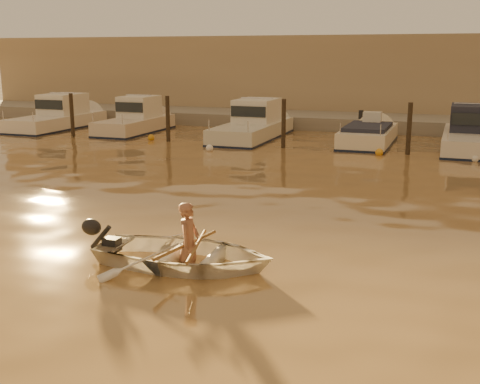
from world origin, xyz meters
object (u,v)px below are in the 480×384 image
at_px(person, 189,243).
at_px(moored_boat_1, 135,120).
at_px(moored_boat_4, 473,134).
at_px(dinghy, 184,254).
at_px(moored_boat_3, 368,139).
at_px(waterfront_building, 347,77).
at_px(moored_boat_2, 252,125).
at_px(moored_boat_0, 57,116).

height_order(person, moored_boat_1, moored_boat_1).
relative_size(person, moored_boat_4, 0.22).
relative_size(dinghy, moored_boat_1, 0.57).
xyz_separation_m(person, moored_boat_3, (0.85, 16.51, -0.23)).
relative_size(dinghy, waterfront_building, 0.07).
distance_m(moored_boat_2, moored_boat_4, 9.44).
bearing_deg(moored_boat_4, moored_boat_0, 180.00).
bearing_deg(moored_boat_0, dinghy, -47.68).
bearing_deg(moored_boat_0, moored_boat_1, 0.00).
height_order(moored_boat_3, waterfront_building, waterfront_building).
height_order(moored_boat_0, moored_boat_2, same).
xyz_separation_m(dinghy, waterfront_building, (-2.01, 27.51, 2.17)).
relative_size(dinghy, moored_boat_3, 0.59).
xyz_separation_m(moored_boat_0, moored_boat_4, (20.16, 0.00, 0.00)).
bearing_deg(moored_boat_1, waterfront_building, 52.50).
distance_m(dinghy, waterfront_building, 27.67).
relative_size(dinghy, moored_boat_0, 0.49).
xyz_separation_m(dinghy, moored_boat_2, (-4.32, 16.51, 0.40)).
bearing_deg(waterfront_building, dinghy, -85.82).
bearing_deg(dinghy, moored_boat_2, 11.48).
bearing_deg(person, moored_boat_0, 39.35).
xyz_separation_m(person, moored_boat_2, (-4.42, 16.51, 0.17)).
relative_size(dinghy, moored_boat_4, 0.49).
relative_size(moored_boat_3, waterfront_building, 0.12).
distance_m(person, moored_boat_2, 17.09).
xyz_separation_m(moored_boat_3, waterfront_building, (-2.96, 11.00, 2.17)).
bearing_deg(moored_boat_4, waterfront_building, 122.97).
distance_m(moored_boat_0, waterfront_building, 17.14).
relative_size(dinghy, person, 2.22).
height_order(person, moored_boat_2, moored_boat_2).
distance_m(dinghy, moored_boat_0, 22.33).
height_order(moored_boat_0, moored_boat_4, same).
bearing_deg(waterfront_building, moored_boat_0, -139.82).
xyz_separation_m(moored_boat_0, moored_boat_1, (4.58, 0.00, 0.00)).
xyz_separation_m(moored_boat_1, moored_boat_3, (11.40, 0.00, -0.40)).
height_order(moored_boat_2, moored_boat_3, moored_boat_2).
xyz_separation_m(moored_boat_2, moored_boat_3, (5.27, 0.00, -0.40)).
bearing_deg(waterfront_building, moored_boat_2, -101.84).
distance_m(moored_boat_3, moored_boat_4, 4.19).
bearing_deg(moored_boat_4, moored_boat_2, 180.00).
distance_m(moored_boat_1, waterfront_building, 13.98).
bearing_deg(moored_boat_3, waterfront_building, 105.07).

